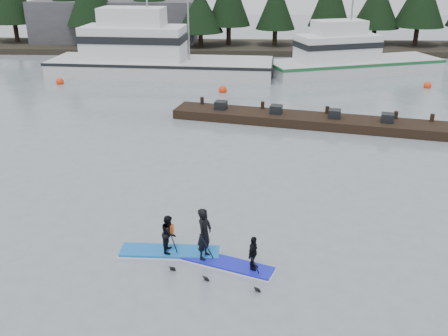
{
  "coord_description": "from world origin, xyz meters",
  "views": [
    {
      "loc": [
        0.9,
        -13.41,
        9.28
      ],
      "look_at": [
        0.0,
        6.0,
        1.1
      ],
      "focal_mm": 40.0,
      "sensor_mm": 36.0,
      "label": 1
    }
  ],
  "objects_px": {
    "paddleboard_duo": "(221,246)",
    "fishing_boat_medium": "(350,66)",
    "floating_dock": "(309,120)",
    "fishing_boat_large": "(155,66)",
    "paddleboard_solo": "(169,241)"
  },
  "relations": [
    {
      "from": "paddleboard_solo",
      "to": "paddleboard_duo",
      "type": "bearing_deg",
      "value": -16.43
    },
    {
      "from": "paddleboard_duo",
      "to": "fishing_boat_medium",
      "type": "bearing_deg",
      "value": 92.92
    },
    {
      "from": "fishing_boat_medium",
      "to": "paddleboard_duo",
      "type": "distance_m",
      "value": 31.47
    },
    {
      "from": "floating_dock",
      "to": "fishing_boat_medium",
      "type": "bearing_deg",
      "value": 83.69
    },
    {
      "from": "paddleboard_solo",
      "to": "paddleboard_duo",
      "type": "relative_size",
      "value": 1.07
    },
    {
      "from": "floating_dock",
      "to": "fishing_boat_large",
      "type": "bearing_deg",
      "value": 144.2
    },
    {
      "from": "fishing_boat_large",
      "to": "fishing_boat_medium",
      "type": "bearing_deg",
      "value": 8.86
    },
    {
      "from": "fishing_boat_large",
      "to": "floating_dock",
      "type": "height_order",
      "value": "fishing_boat_large"
    },
    {
      "from": "fishing_boat_medium",
      "to": "paddleboard_solo",
      "type": "bearing_deg",
      "value": -129.78
    },
    {
      "from": "fishing_boat_large",
      "to": "paddleboard_duo",
      "type": "bearing_deg",
      "value": -72.13
    },
    {
      "from": "fishing_boat_large",
      "to": "fishing_boat_medium",
      "type": "relative_size",
      "value": 1.21
    },
    {
      "from": "fishing_boat_large",
      "to": "paddleboard_solo",
      "type": "bearing_deg",
      "value": -75.34
    },
    {
      "from": "floating_dock",
      "to": "paddleboard_duo",
      "type": "height_order",
      "value": "paddleboard_duo"
    },
    {
      "from": "floating_dock",
      "to": "paddleboard_duo",
      "type": "distance_m",
      "value": 15.79
    },
    {
      "from": "paddleboard_solo",
      "to": "fishing_boat_medium",
      "type": "bearing_deg",
      "value": 69.35
    }
  ]
}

